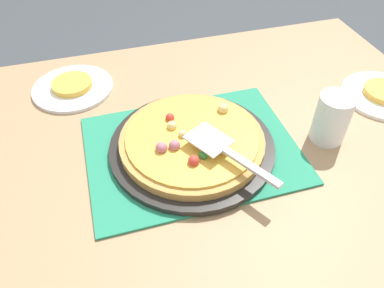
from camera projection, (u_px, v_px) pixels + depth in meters
The scene contains 9 objects.
dining_table at pixel (192, 180), 0.94m from camera, with size 1.40×1.00×0.75m.
placemat at pixel (192, 149), 0.87m from camera, with size 0.48×0.36×0.01m, color #237F5B.
pizza_pan at pixel (192, 146), 0.86m from camera, with size 0.38×0.38×0.01m, color black.
pizza at pixel (192, 140), 0.84m from camera, with size 0.33×0.33×0.05m.
plate_near_left at pixel (383, 96), 1.01m from camera, with size 0.22×0.22×0.01m, color white.
plate_far_right at pixel (73, 88), 1.04m from camera, with size 0.22×0.22×0.01m, color white.
served_slice_right at pixel (72, 84), 1.03m from camera, with size 0.11×0.11×0.02m, color gold.
cup_far at pixel (332, 118), 0.86m from camera, with size 0.08×0.08×0.12m, color white.
pizza_server at pixel (226, 150), 0.77m from camera, with size 0.15×0.22×0.01m.
Camera 1 is at (-0.17, -0.59, 1.37)m, focal length 34.81 mm.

